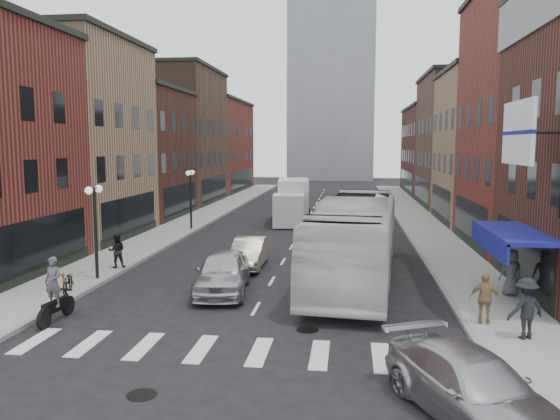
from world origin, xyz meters
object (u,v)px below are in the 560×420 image
object	(u,v)px
ped_left_solo	(117,251)
billboard_sign	(521,135)
curb_car	(473,388)
ped_right_b	(485,298)
ped_right_c	(511,272)
box_truck	(292,202)
bike_rack	(59,285)
transit_bus	(356,239)
streetlamp_far	(191,188)
motorcycle_rider	(54,292)
streetlamp_near	(95,214)
sedan_left_near	(223,272)
ped_right_a	(526,308)
parked_bicycle	(68,282)
sedan_left_far	(249,253)

from	to	relation	value
ped_left_solo	billboard_sign	bearing A→B (deg)	140.49
curb_car	ped_right_b	size ratio (longest dim) A/B	3.00
ped_right_b	ped_right_c	world-z (taller)	ped_right_c
box_truck	bike_rack	bearing A→B (deg)	-112.77
bike_rack	transit_bus	bearing A→B (deg)	20.82
billboard_sign	streetlamp_far	distance (m)	23.92
motorcycle_rider	streetlamp_far	bearing A→B (deg)	99.85
curb_car	ped_right_c	bearing A→B (deg)	45.16
streetlamp_near	box_truck	bearing A→B (deg)	71.18
billboard_sign	motorcycle_rider	bearing A→B (deg)	-173.15
transit_bus	sedan_left_near	distance (m)	5.89
box_truck	ped_right_a	xyz separation A→B (m)	(9.44, -24.10, -0.52)
box_truck	ped_right_c	bearing A→B (deg)	-67.39
streetlamp_far	parked_bicycle	size ratio (longest dim) A/B	2.64
bike_rack	box_truck	size ratio (longest dim) A/B	0.11
curb_car	billboard_sign	bearing A→B (deg)	43.10
sedan_left_near	curb_car	xyz separation A→B (m)	(7.59, -9.24, -0.12)
curb_car	motorcycle_rider	bearing A→B (deg)	132.72
curb_car	ped_left_solo	bearing A→B (deg)	112.08
streetlamp_near	ped_right_b	world-z (taller)	streetlamp_near
ped_right_c	billboard_sign	bearing A→B (deg)	61.76
curb_car	streetlamp_near	bearing A→B (deg)	117.21
streetlamp_near	sedan_left_far	distance (m)	7.29
box_truck	motorcycle_rider	bearing A→B (deg)	-108.10
transit_bus	box_truck	bearing A→B (deg)	110.13
bike_rack	ped_right_a	bearing A→B (deg)	-9.30
motorcycle_rider	ped_right_a	xyz separation A→B (m)	(14.74, -0.04, 0.03)
sedan_left_far	streetlamp_far	bearing A→B (deg)	119.09
bike_rack	ped_right_a	xyz separation A→B (m)	(16.04, -2.63, 0.51)
sedan_left_near	sedan_left_far	world-z (taller)	sedan_left_near
bike_rack	sedan_left_far	distance (m)	8.79
bike_rack	ped_right_a	size ratio (longest dim) A/B	0.44
ped_right_b	curb_car	bearing A→B (deg)	88.73
sedan_left_near	ped_left_solo	distance (m)	6.48
sedan_left_near	ped_left_solo	bearing A→B (deg)	145.52
motorcycle_rider	parked_bicycle	bearing A→B (deg)	118.13
streetlamp_near	bike_rack	world-z (taller)	streetlamp_near
sedan_left_near	sedan_left_far	bearing A→B (deg)	80.84
bike_rack	ped_left_solo	distance (m)	4.76
motorcycle_rider	streetlamp_near	bearing A→B (deg)	108.33
bike_rack	sedan_left_near	xyz separation A→B (m)	(5.92, 1.70, 0.28)
billboard_sign	curb_car	xyz separation A→B (m)	(-2.68, -6.74, -5.41)
bike_rack	parked_bicycle	xyz separation A→B (m)	(0.10, 0.45, 0.01)
streetlamp_far	bike_rack	distance (m)	16.87
transit_bus	ped_right_b	size ratio (longest dim) A/B	7.88
streetlamp_far	curb_car	distance (m)	27.74
ped_right_c	parked_bicycle	bearing A→B (deg)	-7.57
transit_bus	sedan_left_near	xyz separation A→B (m)	(-5.22, -2.54, -0.97)
bike_rack	ped_left_solo	world-z (taller)	ped_left_solo
curb_car	ped_left_solo	world-z (taller)	ped_left_solo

